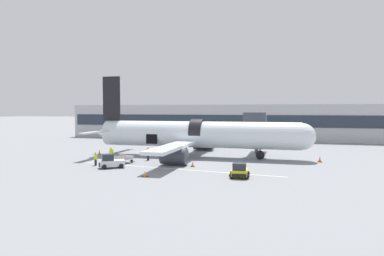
{
  "coord_description": "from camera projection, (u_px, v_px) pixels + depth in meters",
  "views": [
    {
      "loc": [
        11.98,
        -41.45,
        6.99
      ],
      "look_at": [
        -0.56,
        4.13,
        4.41
      ],
      "focal_mm": 32.0,
      "sensor_mm": 36.0,
      "label": 1
    }
  ],
  "objects": [
    {
      "name": "ground_crew_supervisor",
      "position": [
        111.0,
        154.0,
        46.34
      ],
      "size": [
        0.56,
        0.63,
        1.86
      ],
      "color": "#2D2D33",
      "rests_on": "ground_plane"
    },
    {
      "name": "baggage_tug_lead",
      "position": [
        239.0,
        171.0,
        35.0
      ],
      "size": [
        2.2,
        2.58,
        1.54
      ],
      "color": "yellow",
      "rests_on": "ground_plane"
    },
    {
      "name": "ground_crew_loader_a",
      "position": [
        148.0,
        153.0,
        46.98
      ],
      "size": [
        0.64,
        0.48,
        1.84
      ],
      "color": "#1E2338",
      "rests_on": "ground_plane"
    },
    {
      "name": "jet_bridge_stub",
      "position": [
        256.0,
        122.0,
        53.22
      ],
      "size": [
        3.23,
        9.44,
        6.54
      ],
      "color": "#4C4C51",
      "rests_on": "ground_plane"
    },
    {
      "name": "ground_crew_loader_b",
      "position": [
        112.0,
        153.0,
        48.48
      ],
      "size": [
        0.56,
        0.43,
        1.61
      ],
      "color": "#1E2338",
      "rests_on": "ground_plane"
    },
    {
      "name": "ground_plane",
      "position": [
        188.0,
        164.0,
        43.46
      ],
      "size": [
        500.0,
        500.0,
        0.0
      ],
      "primitive_type": "plane",
      "color": "gray"
    },
    {
      "name": "apron_marking_line",
      "position": [
        176.0,
        169.0,
        40.08
      ],
      "size": [
        25.46,
        3.3,
        0.01
      ],
      "color": "silver",
      "rests_on": "ground_plane"
    },
    {
      "name": "safety_cone_engine_left",
      "position": [
        145.0,
        174.0,
        35.38
      ],
      "size": [
        0.6,
        0.6,
        0.61
      ],
      "color": "black",
      "rests_on": "ground_plane"
    },
    {
      "name": "baggage_tug_mid",
      "position": [
        111.0,
        162.0,
        40.76
      ],
      "size": [
        3.19,
        2.73,
        1.68
      ],
      "color": "silver",
      "rests_on": "ground_plane"
    },
    {
      "name": "safety_cone_tail",
      "position": [
        99.0,
        152.0,
        53.49
      ],
      "size": [
        0.44,
        0.44,
        0.73
      ],
      "color": "black",
      "rests_on": "ground_plane"
    },
    {
      "name": "safety_cone_wingtip",
      "position": [
        193.0,
        164.0,
        41.76
      ],
      "size": [
        0.52,
        0.52,
        0.58
      ],
      "color": "black",
      "rests_on": "ground_plane"
    },
    {
      "name": "safety_cone_nose",
      "position": [
        320.0,
        159.0,
        45.29
      ],
      "size": [
        0.6,
        0.6,
        0.78
      ],
      "color": "black",
      "rests_on": "ground_plane"
    },
    {
      "name": "airplane",
      "position": [
        195.0,
        135.0,
        50.08
      ],
      "size": [
        33.18,
        29.98,
        12.1
      ],
      "color": "silver",
      "rests_on": "ground_plane"
    },
    {
      "name": "terminal_strip",
      "position": [
        233.0,
        122.0,
        80.99
      ],
      "size": [
        79.93,
        9.35,
        8.07
      ],
      "color": "#B2B2B7",
      "rests_on": "ground_plane"
    },
    {
      "name": "ground_crew_driver",
      "position": [
        96.0,
        159.0,
        42.66
      ],
      "size": [
        0.52,
        0.51,
        1.63
      ],
      "color": "#1E2338",
      "rests_on": "ground_plane"
    },
    {
      "name": "baggage_cart_loading",
      "position": [
        123.0,
        159.0,
        44.77
      ],
      "size": [
        3.54,
        2.49,
        0.99
      ],
      "color": "#B7BABF",
      "rests_on": "ground_plane"
    }
  ]
}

